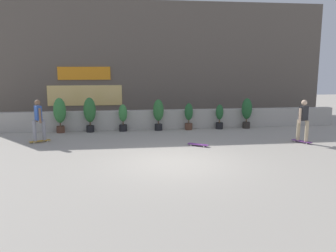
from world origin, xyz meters
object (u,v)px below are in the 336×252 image
at_px(potted_plant_2, 123,117).
at_px(skater_mid_plaza, 38,119).
at_px(potted_plant_0, 60,112).
at_px(skateboard_near_camera, 198,144).
at_px(potted_plant_3, 158,113).
at_px(potted_plant_5, 219,116).
at_px(potted_plant_1, 90,112).
at_px(skater_far_right, 303,119).
at_px(potted_plant_4, 189,115).
at_px(potted_plant_6, 247,111).

xyz_separation_m(potted_plant_2, skater_mid_plaza, (-3.28, -2.01, 0.26)).
distance_m(potted_plant_0, skateboard_near_camera, 6.64).
bearing_deg(potted_plant_3, potted_plant_5, 0.00).
xyz_separation_m(potted_plant_1, skater_far_right, (8.46, -3.43, 0.01)).
bearing_deg(potted_plant_0, skateboard_near_camera, -31.66).
distance_m(potted_plant_3, potted_plant_4, 1.45).
xyz_separation_m(potted_plant_0, skater_far_right, (9.78, -3.43, 0.01)).
height_order(potted_plant_4, potted_plant_5, potted_plant_4).
distance_m(potted_plant_0, skater_far_right, 10.36).
bearing_deg(skateboard_near_camera, potted_plant_2, 128.89).
bearing_deg(skateboard_near_camera, potted_plant_0, 148.34).
xyz_separation_m(potted_plant_1, potted_plant_4, (4.59, 0.00, -0.24)).
relative_size(potted_plant_1, potted_plant_6, 1.08).
distance_m(potted_plant_1, potted_plant_2, 1.52).
xyz_separation_m(potted_plant_2, skateboard_near_camera, (2.79, -3.46, -0.62)).
xyz_separation_m(potted_plant_4, skater_far_right, (3.87, -3.43, 0.25)).
bearing_deg(potted_plant_6, skateboard_near_camera, -132.36).
distance_m(potted_plant_6, skateboard_near_camera, 4.74).
relative_size(potted_plant_3, potted_plant_5, 1.24).
height_order(potted_plant_5, skater_far_right, skater_far_right).
xyz_separation_m(skater_mid_plaza, skateboard_near_camera, (6.07, -1.44, -0.88)).
bearing_deg(potted_plant_4, potted_plant_5, 0.00).
xyz_separation_m(potted_plant_1, potted_plant_5, (6.09, 0.00, -0.31)).
relative_size(potted_plant_2, potted_plant_6, 0.86).
distance_m(potted_plant_1, skater_mid_plaza, 2.69).
distance_m(potted_plant_4, potted_plant_6, 2.86).
distance_m(potted_plant_2, skater_far_right, 7.77).
distance_m(skater_far_right, skateboard_near_camera, 4.26).
height_order(potted_plant_1, skater_mid_plaza, skater_mid_plaza).
xyz_separation_m(potted_plant_0, potted_plant_4, (5.91, 0.00, -0.24)).
relative_size(potted_plant_0, potted_plant_4, 1.25).
height_order(potted_plant_0, potted_plant_2, potted_plant_0).
bearing_deg(potted_plant_1, potted_plant_3, 0.00).
bearing_deg(potted_plant_0, potted_plant_5, 0.00).
bearing_deg(potted_plant_1, potted_plant_5, 0.00).
distance_m(potted_plant_5, skater_mid_plaza, 8.13).
height_order(potted_plant_2, potted_plant_3, potted_plant_3).
xyz_separation_m(potted_plant_0, potted_plant_5, (7.41, 0.00, -0.31)).
relative_size(potted_plant_0, potted_plant_5, 1.34).
height_order(potted_plant_2, skater_mid_plaza, skater_mid_plaza).
xyz_separation_m(potted_plant_6, skater_mid_plaza, (-9.23, -2.01, 0.10)).
distance_m(potted_plant_6, skater_far_right, 3.58).
bearing_deg(potted_plant_5, potted_plant_0, 180.00).
height_order(potted_plant_4, potted_plant_6, potted_plant_6).
bearing_deg(skater_far_right, skater_mid_plaza, 172.11).
bearing_deg(potted_plant_0, skater_far_right, -19.35).
bearing_deg(skater_mid_plaza, potted_plant_1, 48.40).
xyz_separation_m(potted_plant_1, potted_plant_6, (7.44, -0.00, -0.08)).
bearing_deg(potted_plant_1, skater_far_right, -22.10).
height_order(potted_plant_1, potted_plant_4, potted_plant_1).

